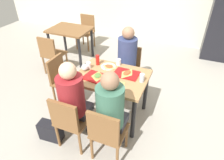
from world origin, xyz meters
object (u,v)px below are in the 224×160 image
(tray_red_near, at_px, (97,77))
(pizza_slice_d, at_px, (118,84))
(chair_near_left, at_px, (70,120))
(pizza_slice_b, at_px, (127,73))
(background_chair_near, at_px, (51,53))
(soda_can, at_px, (142,78))
(paper_plate_near_edge, at_px, (116,86))
(person_in_brown_jacket, at_px, (111,109))
(chair_left_end, at_px, (62,77))
(foil_bundle, at_px, (85,67))
(paper_plate_center, at_px, (108,66))
(background_chair_far, at_px, (86,29))
(chair_near_right, at_px, (107,132))
(handbag, at_px, (51,131))
(plastic_cup_b, at_px, (104,86))
(pizza_slice_a, at_px, (98,76))
(tray_red_far, at_px, (126,74))
(pizza_slice_c, at_px, (109,66))
(person_far_side, at_px, (126,57))
(plastic_cup_a, at_px, (119,62))
(person_in_red, at_px, (74,98))
(chair_far_side, at_px, (128,66))
(condiment_bottle, at_px, (98,60))
(plastic_cup_c, at_px, (89,65))
(background_table, at_px, (70,34))
(main_table, at_px, (112,82))

(tray_red_near, xyz_separation_m, pizza_slice_d, (0.34, -0.05, 0.01))
(chair_near_left, xyz_separation_m, pizza_slice_b, (0.44, 0.88, 0.28))
(pizza_slice_d, xyz_separation_m, background_chair_near, (-1.77, 0.85, -0.27))
(soda_can, bearing_deg, paper_plate_near_edge, -140.36)
(person_in_brown_jacket, xyz_separation_m, tray_red_near, (-0.43, 0.49, 0.02))
(chair_left_end, distance_m, background_chair_near, 0.98)
(tray_red_near, distance_m, foil_bundle, 0.28)
(paper_plate_center, height_order, foil_bundle, foil_bundle)
(background_chair_far, bearing_deg, chair_near_right, -57.31)
(handbag, bearing_deg, plastic_cup_b, 36.07)
(pizza_slice_a, height_order, background_chair_near, background_chair_near)
(tray_red_far, distance_m, soda_can, 0.28)
(pizza_slice_c, bearing_deg, person_far_side, 72.78)
(chair_left_end, distance_m, foil_bundle, 0.55)
(tray_red_near, relative_size, plastic_cup_a, 3.60)
(person_in_red, xyz_separation_m, plastic_cup_a, (0.23, 0.96, 0.06))
(pizza_slice_a, distance_m, pizza_slice_d, 0.34)
(paper_plate_near_edge, relative_size, plastic_cup_a, 2.20)
(person_far_side, height_order, tray_red_far, person_far_side)
(person_in_brown_jacket, height_order, soda_can, person_in_brown_jacket)
(pizza_slice_d, bearing_deg, tray_red_far, 87.23)
(person_far_side, height_order, background_chair_far, person_far_side)
(pizza_slice_b, bearing_deg, background_chair_near, 162.89)
(person_in_brown_jacket, distance_m, soda_can, 0.68)
(handbag, bearing_deg, chair_far_side, 68.78)
(paper_plate_center, bearing_deg, person_in_red, -96.87)
(tray_red_near, distance_m, condiment_bottle, 0.38)
(person_in_brown_jacket, relative_size, plastic_cup_c, 12.44)
(tray_red_far, bearing_deg, pizza_slice_c, 165.09)
(tray_red_far, bearing_deg, pizza_slice_a, -146.73)
(tray_red_near, bearing_deg, pizza_slice_a, 78.84)
(person_far_side, distance_m, background_table, 1.79)
(plastic_cup_a, relative_size, plastic_cup_c, 1.00)
(person_far_side, height_order, background_chair_near, person_far_side)
(tray_red_near, height_order, paper_plate_center, tray_red_near)
(soda_can, relative_size, background_chair_far, 0.15)
(background_chair_far, bearing_deg, condiment_bottle, -56.34)
(chair_near_left, bearing_deg, plastic_cup_c, 100.41)
(paper_plate_near_edge, distance_m, pizza_slice_a, 0.34)
(pizza_slice_b, bearing_deg, plastic_cup_b, -109.89)
(tray_red_near, xyz_separation_m, plastic_cup_b, (0.20, -0.19, 0.04))
(main_table, height_order, background_chair_near, background_chair_near)
(chair_left_end, xyz_separation_m, handbag, (0.29, -0.78, -0.34))
(paper_plate_near_edge, height_order, pizza_slice_d, pizza_slice_d)
(chair_near_right, relative_size, paper_plate_center, 3.79)
(chair_near_right, xyz_separation_m, plastic_cup_c, (-0.66, 0.83, 0.31))
(pizza_slice_b, bearing_deg, tray_red_near, -145.36)
(plastic_cup_b, distance_m, background_chair_near, 1.94)
(person_in_brown_jacket, bearing_deg, plastic_cup_b, 127.01)
(chair_left_end, height_order, handbag, chair_left_end)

